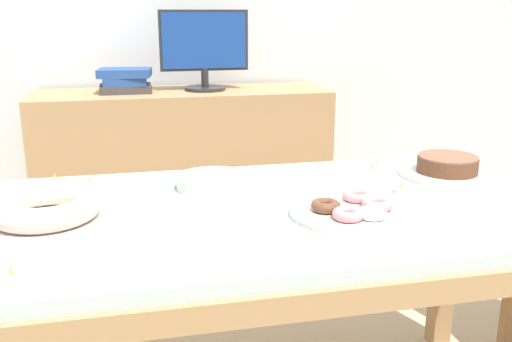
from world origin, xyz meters
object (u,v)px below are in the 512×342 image
pastry_platter (351,209)px  tealight_right_edge (377,166)px  tealight_near_front (11,277)px  cake_chocolate_round (447,168)px  tealight_left_edge (401,189)px  cake_golden_bundt (45,210)px  tealight_near_cakes (55,181)px  computer_monitor (204,50)px  book_stack (125,80)px  tealight_centre (90,183)px  plate_stack (213,182)px

pastry_platter → tealight_right_edge: bearing=57.8°
tealight_right_edge → tealight_near_front: size_ratio=1.00×
cake_chocolate_round → tealight_right_edge: bearing=145.1°
pastry_platter → tealight_left_edge: size_ratio=7.89×
cake_golden_bundt → tealight_near_cakes: (-0.02, 0.33, -0.02)m
tealight_near_cakes → tealight_right_edge: size_ratio=1.00×
computer_monitor → cake_golden_bundt: size_ratio=1.42×
computer_monitor → cake_chocolate_round: computer_monitor is taller
computer_monitor → cake_golden_bundt: (-0.58, -1.37, -0.28)m
tealight_near_cakes → tealight_left_edge: (0.97, -0.30, 0.00)m
book_stack → tealight_near_cakes: bearing=-101.8°
book_stack → tealight_near_front: book_stack is taller
tealight_centre → plate_stack: bearing=-15.3°
computer_monitor → tealight_near_front: (-0.60, -1.69, -0.31)m
pastry_platter → cake_chocolate_round: bearing=32.3°
plate_stack → tealight_left_edge: (0.52, -0.16, -0.01)m
pastry_platter → tealight_right_edge: 0.47m
tealight_left_edge → tealight_near_front: 1.04m
tealight_near_cakes → tealight_near_front: 0.65m
book_stack → cake_golden_bundt: size_ratio=0.87×
cake_golden_bundt → pastry_platter: bearing=-8.2°
cake_chocolate_round → tealight_right_edge: 0.22m
tealight_left_edge → tealight_right_edge: 0.26m
plate_stack → tealight_left_edge: 0.54m
tealight_left_edge → computer_monitor: bearing=105.8°
tealight_left_edge → tealight_centre: size_ratio=1.00×
cake_golden_bundt → tealight_centre: bearing=73.2°
cake_chocolate_round → tealight_right_edge: cake_chocolate_round is taller
pastry_platter → tealight_right_edge: size_ratio=7.89×
tealight_centre → tealight_left_edge: bearing=-16.2°
tealight_near_front → tealight_left_edge: bearing=19.6°
cake_chocolate_round → cake_golden_bundt: (-1.18, -0.16, 0.01)m
computer_monitor → tealight_right_edge: computer_monitor is taller
cake_golden_bundt → tealight_near_cakes: 0.33m
pastry_platter → tealight_near_front: pastry_platter is taller
tealight_left_edge → tealight_centre: bearing=163.8°
book_stack → plate_stack: bearing=-78.6°
tealight_near_front → cake_chocolate_round: bearing=21.7°
computer_monitor → pastry_platter: bearing=-83.3°
tealight_near_cakes → tealight_left_edge: bearing=-17.0°
cake_golden_bundt → tealight_near_cakes: bearing=92.6°
book_stack → pastry_platter: size_ratio=0.82×
computer_monitor → pastry_platter: 1.52m
tealight_near_front → tealight_centre: same height
cake_chocolate_round → tealight_centre: bearing=173.6°
pastry_platter → tealight_near_cakes: size_ratio=7.89×
pastry_platter → tealight_near_cakes: 0.88m
tealight_near_front → cake_golden_bundt: bearing=85.5°
tealight_near_cakes → tealight_left_edge: 1.02m
pastry_platter → plate_stack: (-0.31, 0.30, 0.01)m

